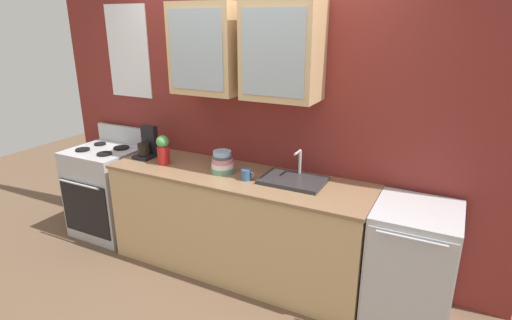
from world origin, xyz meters
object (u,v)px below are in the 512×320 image
(vase, at_px, (163,149))
(coffee_maker, at_px, (147,146))
(bowl_stack, at_px, (222,163))
(sink_faucet, at_px, (293,180))
(dishwasher, at_px, (411,266))
(stove_range, at_px, (108,191))
(cup_near_sink, at_px, (246,175))

(vase, height_order, coffee_maker, coffee_maker)
(bowl_stack, xyz_separation_m, vase, (-0.57, -0.06, 0.05))
(sink_faucet, relative_size, vase, 1.89)
(sink_faucet, distance_m, dishwasher, 1.06)
(bowl_stack, distance_m, coffee_maker, 0.84)
(bowl_stack, bearing_deg, sink_faucet, 6.19)
(stove_range, xyz_separation_m, bowl_stack, (1.39, -0.00, 0.53))
(stove_range, xyz_separation_m, dishwasher, (2.95, -0.00, -0.01))
(vase, distance_m, coffee_maker, 0.29)
(cup_near_sink, bearing_deg, bowl_stack, 166.64)
(vase, distance_m, cup_near_sink, 0.84)
(cup_near_sink, relative_size, dishwasher, 0.13)
(bowl_stack, relative_size, vase, 0.75)
(dishwasher, bearing_deg, coffee_maker, 178.98)
(vase, distance_m, dishwasher, 2.21)
(vase, bearing_deg, coffee_maker, 160.01)
(sink_faucet, relative_size, dishwasher, 0.55)
(stove_range, bearing_deg, bowl_stack, -0.13)
(sink_faucet, bearing_deg, stove_range, -178.19)
(vase, bearing_deg, dishwasher, 1.48)
(stove_range, height_order, coffee_maker, coffee_maker)
(bowl_stack, bearing_deg, cup_near_sink, -13.36)
(sink_faucet, xyz_separation_m, bowl_stack, (-0.61, -0.07, 0.06))
(vase, bearing_deg, sink_faucet, 5.91)
(bowl_stack, relative_size, dishwasher, 0.22)
(dishwasher, height_order, coffee_maker, coffee_maker)
(sink_faucet, relative_size, cup_near_sink, 4.38)
(sink_faucet, xyz_separation_m, coffee_maker, (-1.45, -0.03, 0.09))
(vase, relative_size, dishwasher, 0.29)
(vase, height_order, dishwasher, vase)
(cup_near_sink, distance_m, dishwasher, 1.39)
(stove_range, height_order, dishwasher, stove_range)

